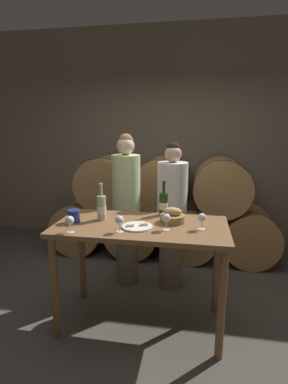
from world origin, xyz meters
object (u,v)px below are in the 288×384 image
bread_basket (172,217)px  wine_glass_far_left (70,221)px  wine_glass_left (119,220)px  wine_bottle_white (102,208)px  wine_glass_center (166,219)px  cheese_plate (137,226)px  person_left (126,209)px  wine_glass_right (202,218)px  person_right (172,216)px  tasting_table (141,240)px  blue_crock (74,216)px  wine_bottle_red (164,204)px

bread_basket → wine_glass_far_left: wine_glass_far_left is taller
bread_basket → wine_glass_left: (-0.39, -0.32, 0.05)m
wine_bottle_white → wine_glass_center: size_ratio=2.44×
cheese_plate → wine_glass_left: size_ratio=1.88×
person_left → wine_glass_right: (0.80, -0.76, 0.18)m
person_right → wine_glass_right: 0.85m
wine_glass_right → wine_bottle_white: bearing=173.1°
wine_glass_center → bread_basket: bearing=81.3°
cheese_plate → wine_glass_far_left: wine_glass_far_left is taller
cheese_plate → wine_glass_center: bearing=-5.4°
wine_glass_center → wine_glass_right: size_ratio=1.00×
tasting_table → wine_glass_far_left: 0.64m
tasting_table → blue_crock: size_ratio=13.11×
person_left → wine_glass_far_left: 1.05m
wine_bottle_red → wine_bottle_white: (-0.53, -0.25, 0.00)m
person_right → wine_glass_right: size_ratio=11.91×
person_right → wine_bottle_red: (-0.05, -0.41, 0.24)m
wine_glass_left → cheese_plate: bearing=49.0°
person_right → wine_bottle_white: 0.90m
wine_bottle_red → blue_crock: 0.82m
bread_basket → wine_glass_right: size_ratio=1.57×
wine_bottle_red → bread_basket: bearing=-64.1°
person_left → wine_bottle_red: size_ratio=5.24×
person_left → cheese_plate: 0.86m
wine_bottle_white → wine_glass_center: (0.59, -0.17, -0.01)m
cheese_plate → wine_glass_center: size_ratio=1.88×
wine_glass_left → blue_crock: bearing=159.7°
wine_glass_left → wine_glass_center: size_ratio=1.00×
tasting_table → blue_crock: blue_crock is taller
wine_glass_right → tasting_table: bearing=175.5°
wine_bottle_white → bread_basket: size_ratio=1.55×
wine_glass_center → wine_glass_right: bearing=13.2°
wine_bottle_white → cheese_plate: 0.39m
wine_glass_right → wine_glass_left: bearing=-164.7°
wine_glass_center → wine_glass_far_left: bearing=-165.7°
tasting_table → wine_glass_left: (-0.13, -0.21, 0.24)m
bread_basket → wine_glass_right: bearing=-29.9°
person_left → bread_basket: size_ratio=7.95×
wine_glass_right → wine_bottle_red: bearing=134.8°
wine_glass_far_left → wine_glass_center: same height
tasting_table → wine_glass_center: (0.23, -0.10, 0.24)m
wine_bottle_white → wine_glass_left: (0.24, -0.28, -0.01)m
tasting_table → person_right: person_right is taller
person_right → bread_basket: (0.05, -0.62, 0.19)m
wine_bottle_white → wine_glass_left: 0.37m
wine_bottle_white → blue_crock: bearing=-152.0°
wine_bottle_white → wine_glass_left: size_ratio=2.44×
tasting_table → cheese_plate: bearing=-101.6°
person_left → wine_bottle_white: 0.69m
tasting_table → wine_bottle_white: wine_bottle_white is taller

